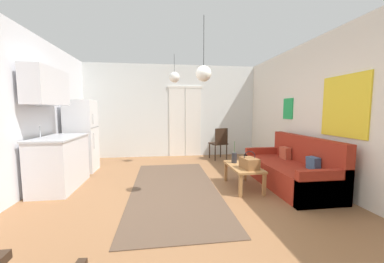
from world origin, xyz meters
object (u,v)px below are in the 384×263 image
Objects in this scene: bamboo_vase at (234,158)px; accent_chair at (219,142)px; coffee_table at (243,169)px; pendant_lamp_near at (204,74)px; handbag at (249,163)px; refrigerator at (82,136)px; pendant_lamp_far at (174,77)px; couch at (292,171)px.

accent_chair reaches higher than bamboo_vase.
pendant_lamp_near is (-0.82, -0.50, 1.55)m from coffee_table.
refrigerator reaches higher than handbag.
accent_chair is 2.16m from pendant_lamp_far.
coffee_table is 2.59× the size of handbag.
accent_chair is (0.25, 2.02, 0.00)m from bamboo_vase.
pendant_lamp_near is (-0.84, -0.30, 1.40)m from handbag.
bamboo_vase is at bearing 68.54° from accent_chair.
handbag is at bearing -75.02° from bamboo_vase.
bamboo_vase is (-1.01, 0.23, 0.22)m from couch.
refrigerator is at bearing 159.82° from couch.
pendant_lamp_far is at bearing 140.16° from couch.
pendant_lamp_far is (-1.13, 1.90, 1.66)m from handbag.
accent_chair is at bearing 12.36° from refrigerator.
pendant_lamp_far is (-1.02, 1.46, 1.66)m from bamboo_vase.
refrigerator reaches higher than bamboo_vase.
bamboo_vase reaches higher than handbag.
handbag is 3.66m from refrigerator.
pendant_lamp_far is at bearing 4.96° from refrigerator.
pendant_lamp_near reaches higher than handbag.
pendant_lamp_far is at bearing 9.21° from accent_chair.
coffee_table is at bearing 97.35° from handbag.
refrigerator is at bearing -175.04° from pendant_lamp_far.
accent_chair is (3.35, 0.74, -0.30)m from refrigerator.
pendant_lamp_near reaches higher than accent_chair.
handbag is at bearing -82.65° from coffee_table.
couch is at bearing 94.37° from accent_chair.
coffee_table is 0.25m from handbag.
handbag is 0.38× the size of pendant_lamp_near.
accent_chair is (0.13, 2.45, 0.00)m from handbag.
refrigerator is (-3.22, 1.72, 0.31)m from handbag.
handbag is 0.39× the size of accent_chair.
couch is at bearing 0.06° from coffee_table.
pendant_lamp_far is (-1.11, 1.70, 1.81)m from coffee_table.
handbag is at bearing -28.04° from refrigerator.
pendant_lamp_near is at bearing -160.54° from handbag.
handbag is at bearing 72.48° from accent_chair.
pendant_lamp_near reaches higher than bamboo_vase.
couch is 2.39m from accent_chair.
pendant_lamp_far reaches higher than bamboo_vase.
coffee_table is 2.72m from pendant_lamp_far.
coffee_table is 2.19× the size of bamboo_vase.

